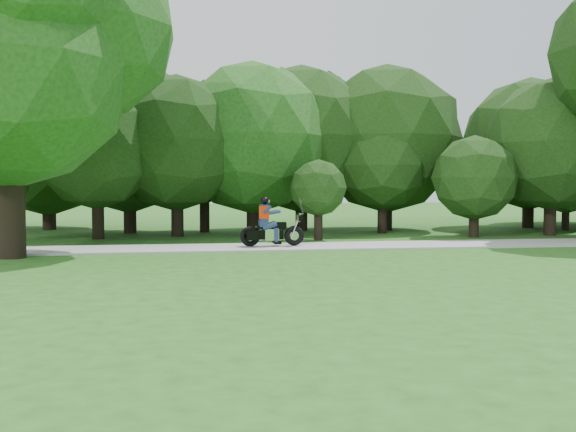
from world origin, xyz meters
name	(u,v)px	position (x,y,z in m)	size (l,w,h in m)	color
ground	(506,288)	(0.00, 0.00, 0.00)	(100.00, 100.00, 0.00)	#255317
walkway	(380,245)	(0.00, 8.00, 0.03)	(60.00, 2.20, 0.06)	#979792
tree_line	(362,142)	(1.21, 14.67, 3.65)	(40.75, 11.91, 7.61)	black
big_tree_west	(10,40)	(-10.54, 6.85, 5.76)	(8.64, 6.56, 9.96)	black
touring_motorcycle	(268,228)	(-3.52, 8.00, 0.61)	(1.97, 0.58, 1.51)	black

